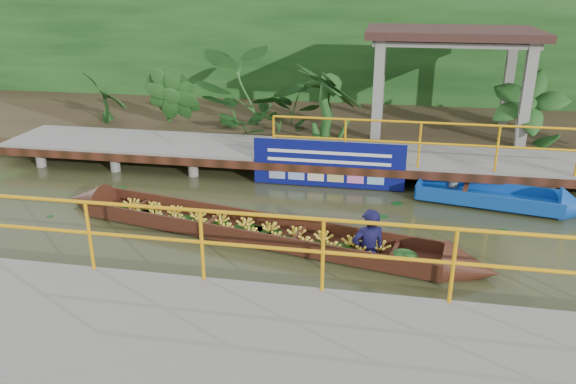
# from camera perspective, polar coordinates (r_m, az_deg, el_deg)

# --- Properties ---
(ground) EXTENTS (80.00, 80.00, 0.00)m
(ground) POSITION_cam_1_polar(r_m,az_deg,el_deg) (10.48, 1.11, -4.13)
(ground) COLOR #303219
(ground) RESTS_ON ground
(land_strip) EXTENTS (30.00, 8.00, 0.45)m
(land_strip) POSITION_cam_1_polar(r_m,az_deg,el_deg) (17.45, 5.13, 6.90)
(land_strip) COLOR #34271A
(land_strip) RESTS_ON ground
(far_dock) EXTENTS (16.00, 2.06, 1.66)m
(far_dock) POSITION_cam_1_polar(r_m,az_deg,el_deg) (13.48, 3.57, 3.81)
(far_dock) COLOR gray
(far_dock) RESTS_ON ground
(near_dock) EXTENTS (18.00, 2.40, 1.73)m
(near_dock) POSITION_cam_1_polar(r_m,az_deg,el_deg) (6.65, 3.91, -17.67)
(near_dock) COLOR gray
(near_dock) RESTS_ON ground
(pavilion) EXTENTS (4.40, 3.00, 3.00)m
(pavilion) POSITION_cam_1_polar(r_m,az_deg,el_deg) (15.82, 16.23, 14.27)
(pavilion) COLOR gray
(pavilion) RESTS_ON ground
(foliage_backdrop) EXTENTS (30.00, 0.80, 4.00)m
(foliage_backdrop) POSITION_cam_1_polar(r_m,az_deg,el_deg) (19.58, 6.03, 13.69)
(foliage_backdrop) COLOR #133912
(foliage_backdrop) RESTS_ON ground
(vendor_boat) EXTENTS (8.48, 2.57, 1.98)m
(vendor_boat) POSITION_cam_1_polar(r_m,az_deg,el_deg) (10.10, -1.71, -3.66)
(vendor_boat) COLOR #33160E
(vendor_boat) RESTS_ON ground
(moored_blue_boat) EXTENTS (3.48, 1.50, 0.80)m
(moored_blue_boat) POSITION_cam_1_polar(r_m,az_deg,el_deg) (12.46, 23.37, -1.03)
(moored_blue_boat) COLOR #0E3E9B
(moored_blue_boat) RESTS_ON ground
(blue_banner) EXTENTS (3.39, 0.04, 1.06)m
(blue_banner) POSITION_cam_1_polar(r_m,az_deg,el_deg) (12.53, 4.12, 2.84)
(blue_banner) COLOR #0C1060
(blue_banner) RESTS_ON ground
(tropical_plants) EXTENTS (14.53, 1.53, 1.91)m
(tropical_plants) POSITION_cam_1_polar(r_m,az_deg,el_deg) (15.09, 3.32, 9.32)
(tropical_plants) COLOR #133912
(tropical_plants) RESTS_ON ground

